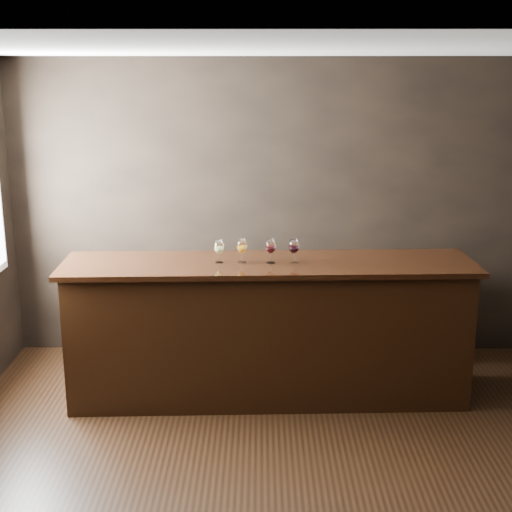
{
  "coord_description": "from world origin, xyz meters",
  "views": [
    {
      "loc": [
        -0.14,
        -4.37,
        2.69
      ],
      "look_at": [
        -0.18,
        1.19,
        1.23
      ],
      "focal_mm": 50.0,
      "sensor_mm": 36.0,
      "label": 1
    }
  ],
  "objects_px": {
    "back_bar_shelf": "(267,310)",
    "glass_red_b": "(294,247)",
    "glass_amber": "(242,247)",
    "bar_counter": "(268,333)",
    "glass_white": "(219,247)",
    "glass_red_a": "(271,247)"
  },
  "relations": [
    {
      "from": "glass_white",
      "to": "glass_red_a",
      "type": "xyz_separation_m",
      "value": [
        0.42,
        -0.01,
        0.01
      ]
    },
    {
      "from": "bar_counter",
      "to": "back_bar_shelf",
      "type": "xyz_separation_m",
      "value": [
        -0.0,
        0.84,
        -0.1
      ]
    },
    {
      "from": "back_bar_shelf",
      "to": "glass_amber",
      "type": "relative_size",
      "value": 13.47
    },
    {
      "from": "glass_amber",
      "to": "glass_red_b",
      "type": "distance_m",
      "value": 0.42
    },
    {
      "from": "bar_counter",
      "to": "glass_red_a",
      "type": "height_order",
      "value": "glass_red_a"
    },
    {
      "from": "glass_amber",
      "to": "glass_red_a",
      "type": "height_order",
      "value": "glass_red_a"
    },
    {
      "from": "bar_counter",
      "to": "glass_red_b",
      "type": "relative_size",
      "value": 16.65
    },
    {
      "from": "back_bar_shelf",
      "to": "glass_amber",
      "type": "bearing_deg",
      "value": -104.1
    },
    {
      "from": "glass_red_a",
      "to": "glass_red_b",
      "type": "bearing_deg",
      "value": 2.69
    },
    {
      "from": "glass_white",
      "to": "glass_amber",
      "type": "distance_m",
      "value": 0.18
    },
    {
      "from": "back_bar_shelf",
      "to": "glass_red_b",
      "type": "height_order",
      "value": "glass_red_b"
    },
    {
      "from": "glass_white",
      "to": "glass_red_b",
      "type": "relative_size",
      "value": 0.95
    },
    {
      "from": "glass_white",
      "to": "glass_amber",
      "type": "height_order",
      "value": "glass_amber"
    },
    {
      "from": "glass_white",
      "to": "glass_red_a",
      "type": "relative_size",
      "value": 0.94
    },
    {
      "from": "glass_red_a",
      "to": "glass_red_b",
      "type": "xyz_separation_m",
      "value": [
        0.19,
        0.01,
        -0.0
      ]
    },
    {
      "from": "bar_counter",
      "to": "glass_red_b",
      "type": "height_order",
      "value": "glass_red_b"
    },
    {
      "from": "bar_counter",
      "to": "glass_amber",
      "type": "relative_size",
      "value": 16.7
    },
    {
      "from": "glass_white",
      "to": "glass_red_b",
      "type": "bearing_deg",
      "value": -0.02
    },
    {
      "from": "bar_counter",
      "to": "glass_white",
      "type": "distance_m",
      "value": 0.84
    },
    {
      "from": "back_bar_shelf",
      "to": "glass_red_a",
      "type": "xyz_separation_m",
      "value": [
        0.02,
        -0.87,
        0.84
      ]
    },
    {
      "from": "bar_counter",
      "to": "back_bar_shelf",
      "type": "height_order",
      "value": "bar_counter"
    },
    {
      "from": "glass_amber",
      "to": "glass_red_b",
      "type": "xyz_separation_m",
      "value": [
        0.42,
        -0.01,
        0.0
      ]
    }
  ]
}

